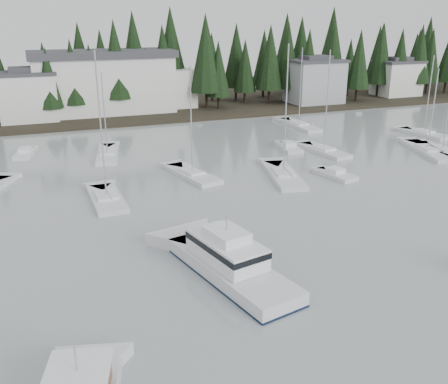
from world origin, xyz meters
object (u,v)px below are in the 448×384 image
(cabin_cruiser_center, at_px, (230,265))
(runabout_1, at_px, (335,176))
(sailboat_0, at_px, (299,126))
(sailboat_10, at_px, (442,153))
(sailboat_3, at_px, (424,135))
(sailboat_4, at_px, (108,155))
(sailboat_2, at_px, (192,176))
(house_west, at_px, (28,95))
(house_east_a, at_px, (315,80))
(house_east_b, at_px, (397,77))
(sailboat_9, at_px, (283,177))
(runabout_4, at_px, (289,148))
(harbor_inn, at_px, (115,82))
(sailboat_12, at_px, (427,152))
(runabout_3, at_px, (26,154))
(sailboat_8, at_px, (324,152))
(sailboat_7, at_px, (107,200))

(cabin_cruiser_center, bearing_deg, runabout_1, -61.73)
(sailboat_0, relative_size, sailboat_10, 1.00)
(cabin_cruiser_center, distance_m, sailboat_3, 52.69)
(sailboat_3, distance_m, sailboat_4, 46.87)
(sailboat_2, xyz_separation_m, sailboat_10, (33.72, -2.27, -0.00))
(house_west, distance_m, sailboat_0, 45.09)
(house_east_a, height_order, sailboat_0, sailboat_0)
(house_west, bearing_deg, sailboat_3, -29.22)
(cabin_cruiser_center, xyz_separation_m, runabout_1, (19.39, 16.67, -0.63))
(house_east_b, distance_m, sailboat_9, 66.33)
(cabin_cruiser_center, relative_size, runabout_4, 2.05)
(harbor_inn, relative_size, sailboat_3, 2.40)
(sailboat_9, relative_size, sailboat_10, 1.15)
(sailboat_12, bearing_deg, house_east_b, -17.98)
(house_west, xyz_separation_m, sailboat_10, (50.10, -40.35, -4.59))
(sailboat_2, height_order, runabout_4, sailboat_2)
(house_east_b, height_order, sailboat_0, sailboat_0)
(harbor_inn, relative_size, sailboat_10, 2.27)
(sailboat_9, bearing_deg, sailboat_2, 80.34)
(runabout_3, xyz_separation_m, runabout_4, (33.37, -9.52, 0.00))
(cabin_cruiser_center, bearing_deg, sailboat_9, -49.12)
(sailboat_0, relative_size, runabout_1, 2.40)
(sailboat_12, bearing_deg, runabout_4, 79.78)
(house_east_a, xyz_separation_m, sailboat_8, (-18.23, -33.37, -4.82))
(harbor_inn, xyz_separation_m, sailboat_10, (35.06, -43.69, -5.71))
(harbor_inn, height_order, sailboat_0, sailboat_0)
(house_west, xyz_separation_m, sailboat_7, (6.16, -42.77, -4.56))
(sailboat_9, bearing_deg, harbor_inn, 26.80)
(sailboat_0, height_order, sailboat_3, sailboat_0)
(sailboat_7, bearing_deg, sailboat_10, -87.70)
(harbor_inn, relative_size, sailboat_9, 1.98)
(house_east_a, height_order, runabout_1, house_east_a)
(house_east_a, relative_size, sailboat_0, 0.82)
(sailboat_0, bearing_deg, sailboat_8, 162.41)
(sailboat_10, distance_m, runabout_1, 19.16)
(sailboat_10, bearing_deg, runabout_1, 108.62)
(sailboat_12, bearing_deg, sailboat_2, 103.97)
(harbor_inn, bearing_deg, runabout_1, -71.06)
(harbor_inn, bearing_deg, sailboat_8, -61.20)
(cabin_cruiser_center, xyz_separation_m, sailboat_0, (28.89, 42.03, -0.70))
(sailboat_4, xyz_separation_m, sailboat_7, (-2.67, -16.91, 0.04))
(harbor_inn, height_order, runabout_1, harbor_inn)
(sailboat_2, bearing_deg, sailboat_0, -63.98)
(house_west, bearing_deg, sailboat_9, -58.53)
(sailboat_2, bearing_deg, harbor_inn, -10.62)
(house_west, height_order, runabout_4, house_west)
(house_west, distance_m, sailboat_10, 64.49)
(sailboat_3, bearing_deg, sailboat_12, 131.13)
(sailboat_2, relative_size, sailboat_8, 0.93)
(runabout_4, bearing_deg, sailboat_4, 86.65)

